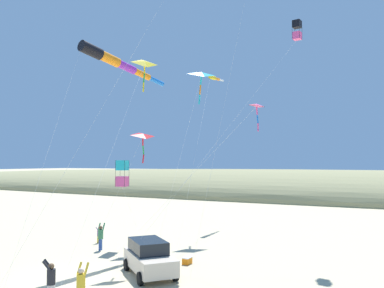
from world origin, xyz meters
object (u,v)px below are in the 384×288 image
(cooler_box, at_px, (187,260))
(kite_delta_green_low_center, at_px, (145,64))
(person_adult_flyer, at_px, (51,279))
(kite_box_striped_overhead, at_px, (122,173))
(kite_box_long_streamer_right, at_px, (297,30))
(parked_car, at_px, (149,257))
(kite_delta_orange_high_right, at_px, (256,107))
(person_bystander_far, at_px, (101,236))
(kite_windsock_rainbow_low_near, at_px, (114,61))
(kite_delta_red_high_left, at_px, (143,136))
(person_child_grey_jacket, at_px, (81,284))
(person_child_green_jacket, at_px, (99,234))
(kite_delta_blue_topmost, at_px, (201,75))
(kite_windsock_white_trailing, at_px, (215,79))

(cooler_box, distance_m, kite_delta_green_low_center, 13.42)
(person_adult_flyer, relative_size, kite_delta_green_low_center, 0.14)
(kite_box_striped_overhead, height_order, kite_box_long_streamer_right, kite_box_long_streamer_right)
(person_adult_flyer, height_order, kite_delta_green_low_center, kite_delta_green_low_center)
(parked_car, relative_size, kite_delta_orange_high_right, 0.47)
(person_bystander_far, relative_size, kite_delta_green_low_center, 0.14)
(kite_delta_orange_high_right, bearing_deg, parked_car, 128.76)
(kite_windsock_rainbow_low_near, bearing_deg, kite_box_striped_overhead, 12.91)
(kite_delta_red_high_left, bearing_deg, person_child_grey_jacket, -157.50)
(person_child_grey_jacket, xyz_separation_m, kite_box_striped_overhead, (10.78, 6.00, 4.28))
(kite_delta_green_low_center, bearing_deg, person_bystander_far, 104.94)
(kite_box_long_streamer_right, bearing_deg, kite_box_striped_overhead, 115.94)
(person_child_green_jacket, relative_size, kite_delta_blue_topmost, 0.08)
(person_bystander_far, distance_m, kite_delta_orange_high_right, 13.95)
(person_bystander_far, relative_size, kite_box_striped_overhead, 0.28)
(person_child_green_jacket, relative_size, kite_delta_green_low_center, 0.09)
(cooler_box, bearing_deg, kite_delta_green_low_center, 71.26)
(person_adult_flyer, bearing_deg, person_child_grey_jacket, -86.78)
(parked_car, distance_m, kite_windsock_white_trailing, 24.47)
(kite_delta_orange_high_right, xyz_separation_m, kite_box_long_streamer_right, (7.08, -0.94, 6.54))
(kite_delta_orange_high_right, distance_m, kite_box_long_streamer_right, 9.69)
(kite_delta_blue_topmost, bearing_deg, kite_box_striped_overhead, 161.19)
(person_adult_flyer, bearing_deg, kite_delta_red_high_left, 15.37)
(person_adult_flyer, xyz_separation_m, person_child_grey_jacket, (0.09, -1.63, -0.01))
(person_child_grey_jacket, distance_m, kite_box_long_streamer_right, 22.89)
(person_child_green_jacket, height_order, kite_delta_orange_high_right, kite_delta_orange_high_right)
(kite_box_striped_overhead, xyz_separation_m, kite_box_long_streamer_right, (5.66, -11.63, 10.62))
(kite_delta_orange_high_right, bearing_deg, kite_delta_blue_topmost, 40.52)
(kite_windsock_rainbow_low_near, distance_m, kite_delta_blue_topmost, 9.71)
(person_adult_flyer, xyz_separation_m, person_bystander_far, (9.09, 4.85, -0.02))
(kite_delta_orange_high_right, height_order, kite_delta_green_low_center, kite_delta_green_low_center)
(person_child_green_jacket, bearing_deg, kite_windsock_rainbow_low_near, -121.59)
(kite_box_striped_overhead, xyz_separation_m, kite_delta_green_low_center, (-0.98, -2.56, 7.63))
(kite_delta_red_high_left, bearing_deg, kite_delta_orange_high_right, -104.57)
(kite_delta_blue_topmost, relative_size, kite_delta_red_high_left, 1.71)
(kite_delta_orange_high_right, xyz_separation_m, kite_delta_blue_topmost, (9.35, 7.99, 4.57))
(kite_delta_orange_high_right, relative_size, kite_box_striped_overhead, 1.46)
(parked_car, distance_m, person_adult_flyer, 5.74)
(parked_car, xyz_separation_m, person_child_grey_jacket, (-5.46, -0.17, 0.06))
(kite_delta_green_low_center, bearing_deg, kite_delta_orange_high_right, -93.16)
(person_bystander_far, height_order, kite_windsock_white_trailing, kite_windsock_white_trailing)
(person_child_green_jacket, relative_size, kite_delta_orange_high_right, 0.13)
(kite_delta_orange_high_right, bearing_deg, kite_delta_green_low_center, 86.84)
(kite_box_long_streamer_right, bearing_deg, person_child_grey_jacket, 161.10)
(person_child_grey_jacket, bearing_deg, kite_box_long_streamer_right, -18.90)
(parked_car, relative_size, kite_windsock_rainbow_low_near, 0.27)
(kite_windsock_rainbow_low_near, bearing_deg, cooler_box, -97.92)
(person_child_green_jacket, height_order, kite_windsock_white_trailing, kite_windsock_white_trailing)
(kite_delta_red_high_left, xyz_separation_m, kite_box_striped_overhead, (-1.07, 1.09, -2.78))
(person_child_green_jacket, height_order, kite_box_long_streamer_right, kite_box_long_streamer_right)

